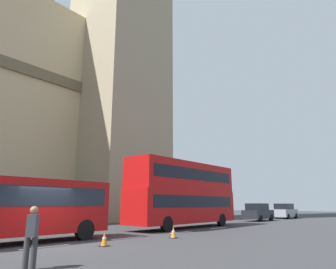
{
  "coord_description": "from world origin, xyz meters",
  "views": [
    {
      "loc": [
        -7.09,
        -12.51,
        1.73
      ],
      "look_at": [
        12.39,
        4.05,
        7.66
      ],
      "focal_mm": 32.31,
      "sensor_mm": 36.0,
      "label": 1
    }
  ],
  "objects_px": {
    "traffic_cone_middle": "(173,233)",
    "pedestrian_near_cones": "(32,235)",
    "traffic_cone_west": "(104,239)",
    "sedan_lead": "(258,212)",
    "double_decker_bus": "(185,192)",
    "sedan_trailing": "(285,211)"
  },
  "relations": [
    {
      "from": "double_decker_bus",
      "to": "traffic_cone_west",
      "type": "relative_size",
      "value": 18.67
    },
    {
      "from": "double_decker_bus",
      "to": "sedan_trailing",
      "type": "height_order",
      "value": "double_decker_bus"
    },
    {
      "from": "traffic_cone_middle",
      "to": "double_decker_bus",
      "type": "bearing_deg",
      "value": 32.34
    },
    {
      "from": "sedan_lead",
      "to": "sedan_trailing",
      "type": "distance_m",
      "value": 7.4
    },
    {
      "from": "sedan_lead",
      "to": "pedestrian_near_cones",
      "type": "bearing_deg",
      "value": -168.05
    },
    {
      "from": "traffic_cone_west",
      "to": "pedestrian_near_cones",
      "type": "distance_m",
      "value": 4.9
    },
    {
      "from": "traffic_cone_west",
      "to": "pedestrian_near_cones",
      "type": "relative_size",
      "value": 0.34
    },
    {
      "from": "sedan_lead",
      "to": "traffic_cone_west",
      "type": "xyz_separation_m",
      "value": [
        -23.7,
        -3.67,
        -0.63
      ]
    },
    {
      "from": "sedan_lead",
      "to": "traffic_cone_middle",
      "type": "distance_m",
      "value": 19.71
    },
    {
      "from": "sedan_lead",
      "to": "traffic_cone_west",
      "type": "distance_m",
      "value": 23.99
    },
    {
      "from": "sedan_trailing",
      "to": "traffic_cone_middle",
      "type": "xyz_separation_m",
      "value": [
        -26.7,
        -3.62,
        -0.63
      ]
    },
    {
      "from": "traffic_cone_middle",
      "to": "pedestrian_near_cones",
      "type": "distance_m",
      "value": 8.96
    },
    {
      "from": "traffic_cone_west",
      "to": "sedan_trailing",
      "type": "bearing_deg",
      "value": 6.27
    },
    {
      "from": "double_decker_bus",
      "to": "pedestrian_near_cones",
      "type": "xyz_separation_m",
      "value": [
        -14.81,
        -5.92,
        -1.8
      ]
    },
    {
      "from": "sedan_trailing",
      "to": "traffic_cone_middle",
      "type": "bearing_deg",
      "value": -172.27
    },
    {
      "from": "sedan_trailing",
      "to": "traffic_cone_middle",
      "type": "relative_size",
      "value": 7.59
    },
    {
      "from": "sedan_lead",
      "to": "pedestrian_near_cones",
      "type": "relative_size",
      "value": 2.6
    },
    {
      "from": "double_decker_bus",
      "to": "traffic_cone_middle",
      "type": "distance_m",
      "value": 7.63
    },
    {
      "from": "traffic_cone_west",
      "to": "traffic_cone_middle",
      "type": "distance_m",
      "value": 4.4
    },
    {
      "from": "traffic_cone_west",
      "to": "traffic_cone_middle",
      "type": "relative_size",
      "value": 1.0
    },
    {
      "from": "traffic_cone_west",
      "to": "sedan_lead",
      "type": "bearing_deg",
      "value": 8.81
    },
    {
      "from": "traffic_cone_middle",
      "to": "pedestrian_near_cones",
      "type": "xyz_separation_m",
      "value": [
        -8.7,
        -2.05,
        0.63
      ]
    }
  ]
}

